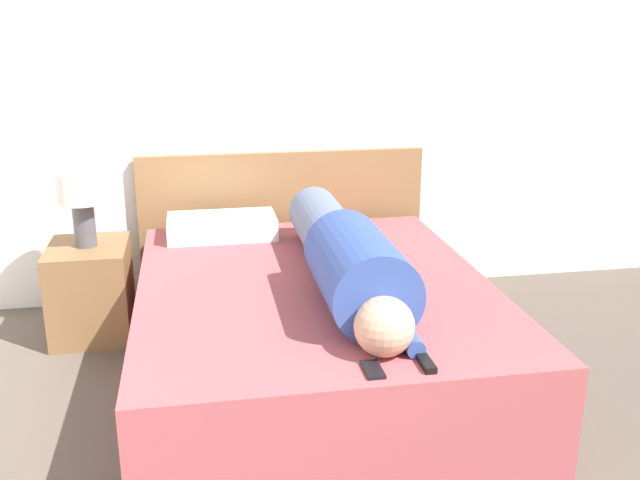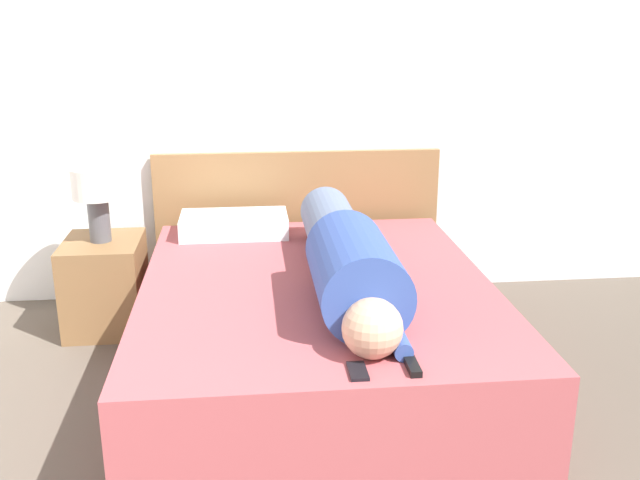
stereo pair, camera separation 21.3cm
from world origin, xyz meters
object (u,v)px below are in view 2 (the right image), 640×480
object	(u,v)px
pillow_near_headboard	(234,224)
nightstand	(105,284)
table_lamp	(96,191)
person_lying	(347,258)
bed	(317,331)
cell_phone	(358,371)
tv_remote	(412,365)

from	to	relation	value
pillow_near_headboard	nightstand	bearing A→B (deg)	-174.17
table_lamp	person_lying	xyz separation A→B (m)	(1.23, -0.85, -0.13)
table_lamp	nightstand	bearing A→B (deg)	0.00
bed	cell_phone	size ratio (longest dim) A/B	15.45
nightstand	tv_remote	distance (m)	2.11
bed	tv_remote	world-z (taller)	tv_remote
person_lying	pillow_near_headboard	xyz separation A→B (m)	(-0.51, 0.93, -0.10)
table_lamp	cell_phone	xyz separation A→B (m)	(1.16, -1.62, -0.28)
bed	person_lying	xyz separation A→B (m)	(0.12, -0.13, 0.41)
person_lying	pillow_near_headboard	world-z (taller)	person_lying
nightstand	person_lying	world-z (taller)	person_lying
bed	table_lamp	bearing A→B (deg)	146.79
nightstand	table_lamp	distance (m)	0.53
cell_phone	table_lamp	bearing A→B (deg)	125.65
nightstand	pillow_near_headboard	size ratio (longest dim) A/B	0.85
person_lying	tv_remote	world-z (taller)	person_lying
person_lying	table_lamp	bearing A→B (deg)	145.23
pillow_near_headboard	person_lying	bearing A→B (deg)	-61.26
pillow_near_headboard	bed	bearing A→B (deg)	-64.23
pillow_near_headboard	cell_phone	bearing A→B (deg)	-75.47
person_lying	pillow_near_headboard	size ratio (longest dim) A/B	2.74
table_lamp	pillow_near_headboard	world-z (taller)	table_lamp
nightstand	bed	bearing A→B (deg)	-33.21
bed	tv_remote	xyz separation A→B (m)	(0.25, -0.88, 0.26)
bed	person_lying	bearing A→B (deg)	-46.40
nightstand	person_lying	xyz separation A→B (m)	(1.23, -0.85, 0.40)
table_lamp	cell_phone	bearing A→B (deg)	-54.35
bed	nightstand	bearing A→B (deg)	146.79
nightstand	tv_remote	size ratio (longest dim) A/B	3.38
nightstand	person_lying	distance (m)	1.55
person_lying	bed	bearing A→B (deg)	133.60
tv_remote	bed	bearing A→B (deg)	105.67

